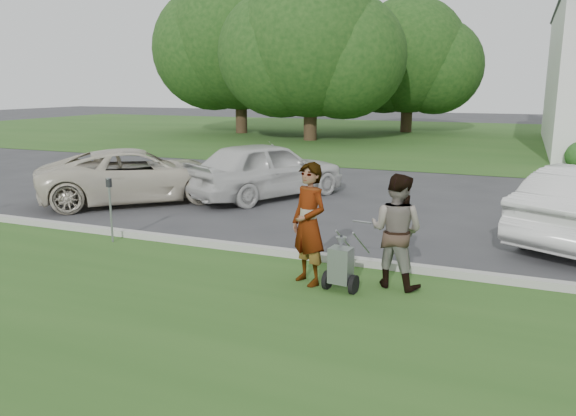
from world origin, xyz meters
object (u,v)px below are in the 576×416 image
Objects in this scene: tree_left at (311,49)px; car_a at (138,175)px; tree_far at (240,45)px; parking_meter_near at (110,202)px; person_right at (396,232)px; tree_back at (409,61)px; person_left at (309,225)px; car_b at (266,169)px; striping_cart at (341,266)px.

tree_left reaches higher than car_a.
parking_meter_near is (9.88, -24.89, -4.86)m from tree_far.
tree_left is 24.60m from person_right.
tree_left is at bearing 100.05° from parking_meter_near.
car_a is at bearing -94.82° from tree_back.
person_left is 0.41× the size of car_b.
person_left is (14.39, -25.62, -4.72)m from tree_far.
tree_back is (4.00, 8.00, -0.38)m from tree_left.
tree_left reaches higher than striping_cart.
tree_far reaches higher than striping_cart.
tree_left is 8.00× the size of parking_meter_near.
car_b is (0.91, 5.46, -0.03)m from parking_meter_near.
car_b is at bearing -88.15° from tree_back.
parking_meter_near is at bearing 176.69° from striping_cart.
person_left is 1.46× the size of parking_meter_near.
person_left is at bearing -166.41° from car_a.
person_left is 4.57m from parking_meter_near.
parking_meter_near is 0.28× the size of car_b.
tree_far is at bearing 111.65° from parking_meter_near.
car_a is at bearing 58.80° from car_b.
car_a reaches higher than parking_meter_near.
car_a reaches higher than striping_cart.
tree_far is at bearing -33.55° from car_b.
person_right is at bearing -159.59° from car_a.
tree_left is at bearing -26.56° from tree_far.
tree_far is 2.45× the size of car_b.
tree_far is at bearing -22.83° from car_a.
person_left is (8.39, -22.62, -4.14)m from tree_left.
striping_cart is 0.79× the size of parking_meter_near.
person_right is at bearing -58.11° from tree_far.
person_right is 8.84m from car_a.
striping_cart is 0.82m from person_left.
striping_cart is 8.48m from car_a.
car_b is (10.79, -19.43, -4.88)m from tree_far.
person_right is 7.59m from car_b.
person_right is 0.35× the size of car_a.
tree_left is 6.73m from tree_far.
person_right is 5.82m from parking_meter_near.
tree_back is at bearing 26.56° from tree_far.
striping_cart is 1.02m from person_right.
parking_meter_near is at bearing -68.35° from tree_far.
car_a is (-2.21, -26.26, -4.01)m from tree_back.
person_left is at bearing -60.68° from tree_far.
tree_far is at bearing -153.44° from tree_back.
tree_back is at bearing 63.43° from tree_left.
car_a is 3.52m from car_b.
tree_left is 18.86m from car_a.
car_a is (7.79, -21.26, -4.97)m from tree_far.
tree_far reaches higher than person_left.
tree_far reaches higher than tree_back.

